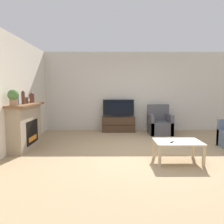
# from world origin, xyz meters

# --- Properties ---
(ground_plane) EXTENTS (24.00, 24.00, 0.00)m
(ground_plane) POSITION_xyz_m (0.00, 0.00, 0.00)
(ground_plane) COLOR #9E8460
(wall_back) EXTENTS (12.00, 0.06, 2.70)m
(wall_back) POSITION_xyz_m (0.00, 2.86, 1.35)
(wall_back) COLOR beige
(wall_back) RESTS_ON ground
(wall_left) EXTENTS (0.06, 12.00, 2.70)m
(wall_left) POSITION_xyz_m (-3.04, 0.00, 1.35)
(wall_left) COLOR beige
(wall_left) RESTS_ON ground
(fireplace) EXTENTS (0.45, 1.49, 1.09)m
(fireplace) POSITION_xyz_m (-2.84, 0.54, 0.55)
(fireplace) COLOR tan
(fireplace) RESTS_ON ground
(mantel_vase_left) EXTENTS (0.07, 0.07, 0.26)m
(mantel_vase_left) POSITION_xyz_m (-2.83, 0.10, 1.21)
(mantel_vase_left) COLOR #385670
(mantel_vase_left) RESTS_ON fireplace
(mantel_vase_centre_left) EXTENTS (0.08, 0.08, 0.32)m
(mantel_vase_centre_left) POSITION_xyz_m (-2.83, 0.43, 1.24)
(mantel_vase_centre_left) COLOR #512D23
(mantel_vase_centre_left) RESTS_ON fireplace
(mantel_vase_right) EXTENTS (0.13, 0.13, 0.27)m
(mantel_vase_right) POSITION_xyz_m (-2.83, 0.99, 1.21)
(mantel_vase_right) COLOR #512D23
(mantel_vase_right) RESTS_ON fireplace
(mantel_clock) EXTENTS (0.08, 0.11, 0.15)m
(mantel_clock) POSITION_xyz_m (-2.83, 0.69, 1.16)
(mantel_clock) COLOR brown
(mantel_clock) RESTS_ON fireplace
(potted_plant) EXTENTS (0.23, 0.23, 0.35)m
(potted_plant) POSITION_xyz_m (-2.83, -0.09, 1.28)
(potted_plant) COLOR #936B4C
(potted_plant) RESTS_ON fireplace
(tv_stand) EXTENTS (1.10, 0.45, 0.51)m
(tv_stand) POSITION_xyz_m (-0.49, 2.57, 0.25)
(tv_stand) COLOR #422D1E
(tv_stand) RESTS_ON ground
(tv) EXTENTS (1.04, 0.18, 0.58)m
(tv) POSITION_xyz_m (-0.49, 2.57, 0.78)
(tv) COLOR black
(tv) RESTS_ON tv_stand
(armchair) EXTENTS (0.70, 0.76, 0.93)m
(armchair) POSITION_xyz_m (0.83, 2.21, 0.30)
(armchair) COLOR #4C4C51
(armchair) RESTS_ON ground
(coffee_table) EXTENTS (0.91, 0.61, 0.41)m
(coffee_table) POSITION_xyz_m (0.57, -0.52, 0.36)
(coffee_table) COLOR #CCB289
(coffee_table) RESTS_ON ground
(remote) EXTENTS (0.11, 0.15, 0.02)m
(remote) POSITION_xyz_m (0.43, -0.61, 0.42)
(remote) COLOR black
(remote) RESTS_ON coffee_table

